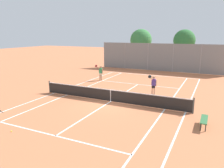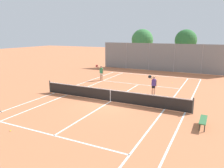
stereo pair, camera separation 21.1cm
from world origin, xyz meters
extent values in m
plane|color=#C67047|center=(0.00, 0.00, 0.00)|extent=(120.00, 120.00, 0.00)
cube|color=white|center=(0.00, 11.90, 0.00)|extent=(11.00, 0.10, 0.01)
cube|color=white|center=(-5.50, 0.00, 0.00)|extent=(0.10, 23.80, 0.01)
cube|color=white|center=(5.50, 0.00, 0.00)|extent=(0.10, 23.80, 0.01)
cube|color=white|center=(-4.13, 0.00, 0.00)|extent=(0.10, 23.80, 0.01)
cube|color=white|center=(4.13, 0.00, 0.00)|extent=(0.10, 23.80, 0.01)
cube|color=white|center=(0.00, -6.40, 0.00)|extent=(8.26, 0.10, 0.01)
cube|color=white|center=(0.00, 6.40, 0.00)|extent=(8.26, 0.10, 0.01)
cube|color=white|center=(0.00, 0.00, 0.00)|extent=(0.10, 12.80, 0.01)
cylinder|color=#474C47|center=(-5.95, 0.00, 0.53)|extent=(0.10, 0.10, 1.07)
cylinder|color=#474C47|center=(5.95, 0.00, 0.53)|extent=(0.10, 0.10, 1.07)
cube|color=black|center=(0.00, 0.00, 0.46)|extent=(11.90, 0.02, 0.89)
cube|color=white|center=(0.00, 0.00, 0.92)|extent=(11.90, 0.03, 0.06)
cube|color=white|center=(0.00, 0.00, 0.44)|extent=(0.05, 0.03, 0.89)
cylinder|color=black|center=(-1.58, -8.12, 1.66)|extent=(0.33, 0.29, 0.23)
cylinder|color=tan|center=(-4.28, 6.47, 0.41)|extent=(0.13, 0.13, 0.82)
cylinder|color=tan|center=(-4.46, 6.48, 0.41)|extent=(0.13, 0.13, 0.82)
cube|color=beige|center=(-4.37, 6.48, 0.74)|extent=(0.28, 0.19, 0.24)
cube|color=#338C59|center=(-4.37, 6.48, 1.10)|extent=(0.34, 0.21, 0.56)
sphere|color=tan|center=(-4.37, 6.48, 1.49)|extent=(0.22, 0.22, 0.22)
cylinder|color=black|center=(-4.37, 6.48, 1.56)|extent=(0.23, 0.23, 0.02)
cylinder|color=tan|center=(-4.15, 6.47, 1.04)|extent=(0.08, 0.08, 0.52)
cylinder|color=tan|center=(-4.51, 6.34, 1.39)|extent=(0.09, 0.46, 0.35)
cylinder|color=maroon|center=(-4.64, 6.08, 1.55)|extent=(0.04, 0.25, 0.22)
cylinder|color=maroon|center=(-4.64, 5.96, 1.66)|extent=(0.28, 0.20, 0.23)
cylinder|color=#D8A884|center=(2.54, 3.21, 0.41)|extent=(0.13, 0.13, 0.82)
cylinder|color=#D8A884|center=(2.36, 3.19, 0.41)|extent=(0.13, 0.13, 0.82)
cube|color=black|center=(2.45, 3.20, 0.74)|extent=(0.30, 0.21, 0.24)
cube|color=#4C388C|center=(2.45, 3.20, 1.10)|extent=(0.36, 0.23, 0.56)
sphere|color=#D8A884|center=(2.45, 3.20, 1.49)|extent=(0.22, 0.22, 0.22)
cylinder|color=black|center=(2.45, 3.20, 1.56)|extent=(0.23, 0.23, 0.02)
cylinder|color=#D8A884|center=(2.67, 3.22, 1.04)|extent=(0.08, 0.08, 0.52)
cylinder|color=#D8A884|center=(2.34, 3.05, 1.39)|extent=(0.13, 0.46, 0.35)
cylinder|color=black|center=(2.23, 2.77, 1.55)|extent=(0.06, 0.25, 0.22)
cylinder|color=black|center=(2.25, 2.65, 1.66)|extent=(0.30, 0.22, 0.23)
sphere|color=#D1DB33|center=(2.97, 8.58, 0.03)|extent=(0.07, 0.07, 0.07)
sphere|color=#D1DB33|center=(-2.43, -7.03, 0.03)|extent=(0.07, 0.07, 0.07)
cube|color=#2D6638|center=(6.71, -1.92, 0.44)|extent=(0.36, 1.50, 0.05)
cylinder|color=#262626|center=(6.58, -2.56, 0.21)|extent=(0.05, 0.05, 0.41)
cylinder|color=#262626|center=(6.58, -1.28, 0.21)|extent=(0.05, 0.05, 0.41)
cylinder|color=#262626|center=(6.83, -2.56, 0.21)|extent=(0.05, 0.05, 0.41)
cylinder|color=#262626|center=(6.83, -1.28, 0.21)|extent=(0.05, 0.05, 0.41)
cylinder|color=gray|center=(-8.67, 15.56, 1.90)|extent=(0.08, 0.08, 3.79)
cylinder|color=gray|center=(-5.20, 15.56, 1.90)|extent=(0.08, 0.08, 3.79)
cylinder|color=gray|center=(-1.73, 15.56, 1.90)|extent=(0.08, 0.08, 3.79)
cylinder|color=gray|center=(1.73, 15.56, 1.90)|extent=(0.08, 0.08, 3.79)
cylinder|color=gray|center=(5.20, 15.56, 1.90)|extent=(0.08, 0.08, 3.79)
cube|color=slate|center=(0.00, 15.56, 1.90)|extent=(17.34, 0.02, 3.75)
cylinder|color=brown|center=(-4.05, 19.27, 1.45)|extent=(0.27, 0.27, 2.90)
sphere|color=#387A3D|center=(-4.05, 19.27, 4.09)|extent=(3.39, 3.39, 3.39)
sphere|color=#387A3D|center=(-3.99, 19.57, 3.66)|extent=(2.06, 2.06, 2.06)
cylinder|color=brown|center=(2.57, 18.95, 1.53)|extent=(0.31, 0.31, 3.06)
sphere|color=#2D6B33|center=(2.57, 18.95, 4.13)|extent=(3.08, 3.08, 3.08)
sphere|color=#2D6B33|center=(2.64, 19.20, 3.75)|extent=(1.83, 1.83, 1.83)
camera|label=1|loc=(6.99, -14.36, 5.07)|focal=35.00mm
camera|label=2|loc=(7.18, -14.26, 5.07)|focal=35.00mm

